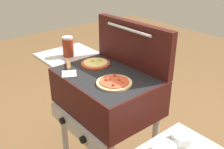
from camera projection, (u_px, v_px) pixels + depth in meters
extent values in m
cube|color=#38110F|center=(107.00, 92.00, 1.70)|extent=(0.64, 0.48, 0.24)
cube|color=black|center=(107.00, 75.00, 1.65)|extent=(0.61, 0.46, 0.01)
cube|color=#AEAEAE|center=(67.00, 55.00, 1.99)|extent=(0.32, 0.41, 0.02)
cube|color=#AEAEAE|center=(68.00, 68.00, 2.03)|extent=(0.02, 0.02, 0.24)
cube|color=#AEAEAE|center=(75.00, 128.00, 1.63)|extent=(0.58, 0.02, 0.10)
cylinder|color=black|center=(62.00, 121.00, 1.70)|extent=(0.04, 0.02, 0.04)
cylinder|color=black|center=(83.00, 140.00, 1.53)|extent=(0.04, 0.02, 0.04)
cylinder|color=#AEAEAE|center=(65.00, 138.00, 1.97)|extent=(0.04, 0.04, 0.66)
cylinder|color=#AEAEAE|center=(105.00, 120.00, 2.19)|extent=(0.04, 0.04, 0.66)
cube|color=#38110F|center=(133.00, 45.00, 1.71)|extent=(0.63, 0.08, 0.30)
cylinder|color=#B7B7BC|center=(128.00, 29.00, 1.63)|extent=(0.38, 0.02, 0.02)
cylinder|color=beige|center=(114.00, 83.00, 1.54)|extent=(0.21, 0.21, 0.01)
cylinder|color=#D14C2D|center=(114.00, 81.00, 1.53)|extent=(0.17, 0.17, 0.01)
sphere|color=#E54934|center=(107.00, 79.00, 1.54)|extent=(0.03, 0.03, 0.03)
sphere|color=#EA4E29|center=(109.00, 78.00, 1.55)|extent=(0.02, 0.02, 0.02)
sphere|color=#B55622|center=(119.00, 80.00, 1.54)|extent=(0.02, 0.02, 0.02)
sphere|color=#C6572D|center=(122.00, 82.00, 1.52)|extent=(0.02, 0.02, 0.02)
sphere|color=#B6462A|center=(113.00, 85.00, 1.48)|extent=(0.02, 0.02, 0.02)
sphere|color=#C83E23|center=(115.00, 75.00, 1.59)|extent=(0.02, 0.02, 0.02)
cylinder|color=#C64723|center=(95.00, 64.00, 1.79)|extent=(0.20, 0.20, 0.01)
cylinder|color=#EDD17A|center=(95.00, 62.00, 1.79)|extent=(0.16, 0.16, 0.01)
sphere|color=#F2EE68|center=(97.00, 63.00, 1.76)|extent=(0.02, 0.02, 0.02)
sphere|color=#F2B55C|center=(100.00, 60.00, 1.80)|extent=(0.02, 0.02, 0.02)
sphere|color=#B9EC8A|center=(97.00, 60.00, 1.80)|extent=(0.02, 0.02, 0.02)
sphere|color=#C9CB5D|center=(92.00, 61.00, 1.79)|extent=(0.03, 0.03, 0.03)
cylinder|color=maroon|center=(68.00, 47.00, 1.91)|extent=(0.08, 0.08, 0.13)
cylinder|color=silver|center=(67.00, 38.00, 1.88)|extent=(0.07, 0.07, 0.01)
cube|color=#B7BABF|center=(69.00, 74.00, 1.65)|extent=(0.13, 0.13, 0.01)
cube|color=brown|center=(69.00, 65.00, 1.76)|extent=(0.15, 0.10, 0.02)
cylinder|color=silver|center=(183.00, 137.00, 1.37)|extent=(0.12, 0.12, 0.04)
cylinder|color=#996B47|center=(183.00, 138.00, 1.38)|extent=(0.10, 0.10, 0.02)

